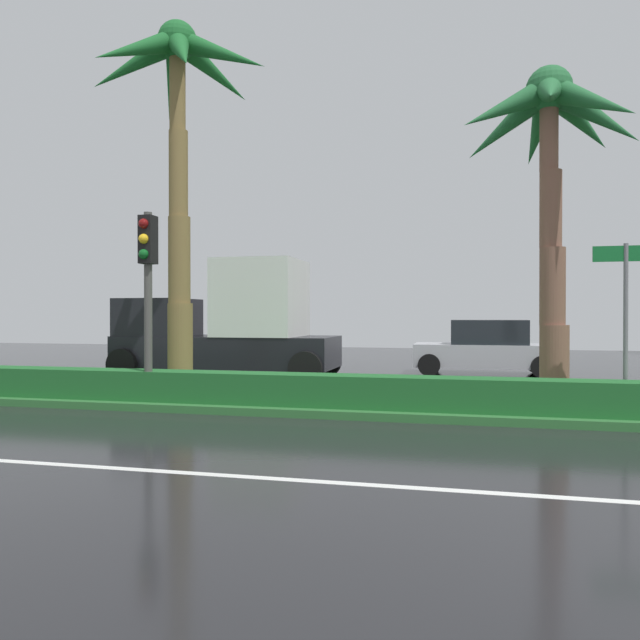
{
  "coord_description": "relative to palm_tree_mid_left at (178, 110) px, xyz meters",
  "views": [
    {
      "loc": [
        -1.7,
        -4.7,
        1.89
      ],
      "look_at": [
        -5.49,
        11.03,
        1.74
      ],
      "focal_mm": 34.41,
      "sensor_mm": 36.0,
      "label": 1
    }
  ],
  "objects": [
    {
      "name": "ground_plane",
      "position": [
        8.23,
        0.66,
        -6.68
      ],
      "size": [
        90.0,
        42.0,
        0.1
      ],
      "primitive_type": "cube",
      "color": "black"
    },
    {
      "name": "median_hedge",
      "position": [
        8.23,
        -1.74,
        -6.18
      ],
      "size": [
        76.5,
        0.7,
        0.6
      ],
      "color": "#1E6028",
      "rests_on": "median_strip"
    },
    {
      "name": "street_name_sign",
      "position": [
        9.26,
        -1.21,
        -4.55
      ],
      "size": [
        1.1,
        0.08,
        3.0
      ],
      "color": "slate",
      "rests_on": "median_strip"
    },
    {
      "name": "box_truck_lead",
      "position": [
        -0.25,
        3.76,
        -5.08
      ],
      "size": [
        6.4,
        2.64,
        3.46
      ],
      "rotation": [
        0.0,
        0.0,
        3.14
      ],
      "color": "black",
      "rests_on": "ground_plane"
    },
    {
      "name": "traffic_signal_median_left",
      "position": [
        0.33,
        -1.98,
        -3.88
      ],
      "size": [
        0.28,
        0.43,
        3.78
      ],
      "color": "#4C4C47",
      "rests_on": "median_strip"
    },
    {
      "name": "median_strip",
      "position": [
        8.23,
        -0.34,
        -6.56
      ],
      "size": [
        85.5,
        4.0,
        0.15
      ],
      "primitive_type": "cube",
      "color": "#2D6B33",
      "rests_on": "ground_plane"
    },
    {
      "name": "palm_tree_centre_left",
      "position": [
        8.14,
        -0.12,
        -1.35
      ],
      "size": [
        3.74,
        3.87,
        6.68
      ],
      "color": "brown",
      "rests_on": "median_strip"
    },
    {
      "name": "palm_tree_mid_left",
      "position": [
        0.0,
        0.0,
        0.0
      ],
      "size": [
        4.4,
        4.12,
        8.54
      ],
      "color": "olive",
      "rests_on": "median_strip"
    },
    {
      "name": "car_in_traffic_leading",
      "position": [
        7.08,
        6.89,
        -5.8
      ],
      "size": [
        4.3,
        2.02,
        1.72
      ],
      "rotation": [
        0.0,
        0.0,
        3.14
      ],
      "color": "silver",
      "rests_on": "ground_plane"
    }
  ]
}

